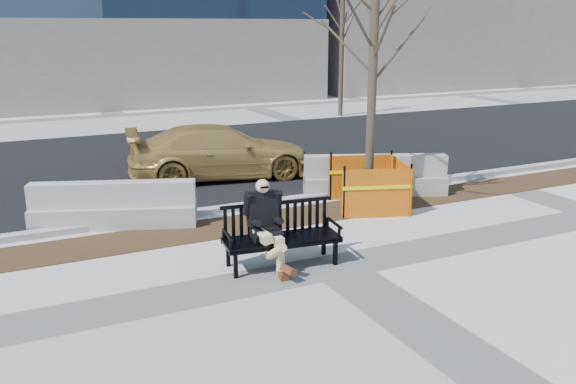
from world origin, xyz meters
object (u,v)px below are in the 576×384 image
object	(u,v)px
bench	(282,265)
jersey_barrier_left	(115,226)
seated_man	(265,266)
sedan	(222,177)
jersey_barrier_right	(374,194)
tree_fence	(368,208)

from	to	relation	value
bench	jersey_barrier_left	bearing A→B (deg)	129.82
seated_man	jersey_barrier_left	world-z (taller)	seated_man
sedan	jersey_barrier_left	world-z (taller)	sedan
bench	seated_man	bearing A→B (deg)	169.03
jersey_barrier_left	jersey_barrier_right	bearing A→B (deg)	17.68
bench	sedan	xyz separation A→B (m)	(1.10, 5.94, 0.00)
sedan	jersey_barrier_left	size ratio (longest dim) A/B	1.48
bench	sedan	size ratio (longest dim) A/B	0.41
bench	seated_man	distance (m)	0.27
tree_fence	jersey_barrier_left	world-z (taller)	tree_fence
seated_man	jersey_barrier_right	xyz separation A→B (m)	(3.96, 2.84, 0.00)
sedan	tree_fence	bearing A→B (deg)	-144.56
sedan	jersey_barrier_left	distance (m)	4.20
sedan	jersey_barrier_right	bearing A→B (deg)	-129.94
bench	jersey_barrier_right	xyz separation A→B (m)	(3.71, 2.92, 0.00)
sedan	jersey_barrier_right	size ratio (longest dim) A/B	1.42
bench	tree_fence	xyz separation A→B (m)	(2.99, 2.09, 0.00)
bench	tree_fence	world-z (taller)	tree_fence
jersey_barrier_left	sedan	bearing A→B (deg)	61.51
seated_man	sedan	distance (m)	6.01
tree_fence	seated_man	bearing A→B (deg)	-148.30
tree_fence	jersey_barrier_right	xyz separation A→B (m)	(0.71, 0.83, 0.00)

